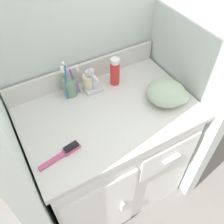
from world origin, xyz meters
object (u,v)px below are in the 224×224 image
soap_dispenser (89,82)px  hand_towel (168,93)px  shaving_cream_can (115,72)px  toothbrush_cup (70,86)px  hairbrush (65,152)px

soap_dispenser → hand_towel: (0.31, -0.26, -0.01)m
soap_dispenser → shaving_cream_can: bearing=-9.0°
toothbrush_cup → hairbrush: (-0.16, -0.32, -0.05)m
toothbrush_cup → soap_dispenser: toothbrush_cup is taller
toothbrush_cup → hand_towel: toothbrush_cup is taller
shaving_cream_can → hairbrush: shaving_cream_can is taller
hand_towel → shaving_cream_can: bearing=124.5°
shaving_cream_can → hairbrush: size_ratio=0.80×
shaving_cream_can → toothbrush_cup: bearing=171.4°
shaving_cream_can → soap_dispenser: bearing=171.0°
toothbrush_cup → hairbrush: 0.36m
hairbrush → toothbrush_cup: bearing=53.3°
soap_dispenser → shaving_cream_can: size_ratio=0.81×
hairbrush → soap_dispenser: bearing=39.9°
toothbrush_cup → soap_dispenser: size_ratio=1.63×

